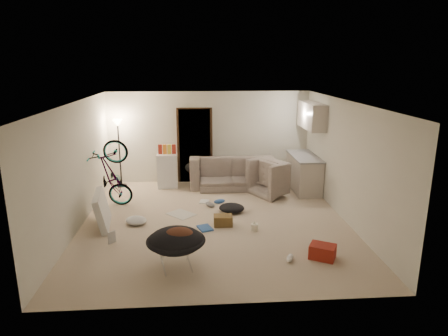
{
  "coord_description": "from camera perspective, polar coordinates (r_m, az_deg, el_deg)",
  "views": [
    {
      "loc": [
        -0.37,
        -7.86,
        3.26
      ],
      "look_at": [
        0.24,
        0.6,
        1.0
      ],
      "focal_mm": 32.0,
      "sensor_mm": 36.0,
      "label": 1
    }
  ],
  "objects": [
    {
      "name": "kitchen_uppers",
      "position": [
        10.37,
        12.44,
        7.32
      ],
      "size": [
        0.38,
        1.4,
        0.65
      ],
      "primitive_type": "cube",
      "color": "beige",
      "rests_on": "wall_right"
    },
    {
      "name": "tv_box",
      "position": [
        8.52,
        -17.02,
        -5.73
      ],
      "size": [
        0.42,
        1.09,
        0.72
      ],
      "primitive_type": "cube",
      "rotation": [
        0.0,
        -0.21,
        0.14
      ],
      "color": "silver",
      "rests_on": "floor"
    },
    {
      "name": "sofa",
      "position": [
        10.76,
        0.99,
        -0.93
      ],
      "size": [
        2.2,
        0.87,
        0.64
      ],
      "primitive_type": "imported",
      "rotation": [
        0.0,
        0.0,
        3.13
      ],
      "color": "#3B433B",
      "rests_on": "floor"
    },
    {
      "name": "wall_front",
      "position": [
        5.27,
        0.26,
        -7.53
      ],
      "size": [
        5.5,
        0.02,
        2.5
      ],
      "primitive_type": "cube",
      "color": "silver",
      "rests_on": "floor"
    },
    {
      "name": "hoodie",
      "position": [
        6.47,
        -6.48,
        -9.46
      ],
      "size": [
        0.5,
        0.43,
        0.22
      ],
      "primitive_type": "ellipsoid",
      "rotation": [
        0.0,
        0.0,
        0.06
      ],
      "color": "#552D1D",
      "rests_on": "saucer_chair"
    },
    {
      "name": "juicer",
      "position": [
        8.06,
        4.38,
        -8.35
      ],
      "size": [
        0.14,
        0.14,
        0.2
      ],
      "color": "white",
      "rests_on": "floor"
    },
    {
      "name": "shoe_1",
      "position": [
        9.31,
        -1.99,
        -5.24
      ],
      "size": [
        0.28,
        0.3,
        0.11
      ],
      "primitive_type": "ellipsoid",
      "rotation": [
        0.0,
        0.0,
        -0.86
      ],
      "color": "slate",
      "rests_on": "floor"
    },
    {
      "name": "door_trim",
      "position": [
        11.03,
        -4.19,
        3.16
      ],
      "size": [
        0.97,
        0.04,
        2.1
      ],
      "primitive_type": "cube",
      "color": "#382413",
      "rests_on": "floor"
    },
    {
      "name": "book_asset",
      "position": [
        7.78,
        -16.18,
        -10.43
      ],
      "size": [
        0.29,
        0.29,
        0.02
      ],
      "primitive_type": "imported",
      "rotation": [
        0.0,
        0.0,
        0.82
      ],
      "color": "maroon",
      "rests_on": "floor"
    },
    {
      "name": "mini_fridge",
      "position": [
        10.81,
        -8.08,
        -0.3
      ],
      "size": [
        0.55,
        0.55,
        0.9
      ],
      "primitive_type": "cube",
      "rotation": [
        0.0,
        0.0,
        0.04
      ],
      "color": "white",
      "rests_on": "floor"
    },
    {
      "name": "kitchen_counter",
      "position": [
        10.63,
        11.31,
        -0.76
      ],
      "size": [
        0.6,
        1.5,
        0.88
      ],
      "primitive_type": "cube",
      "color": "beige",
      "rests_on": "floor"
    },
    {
      "name": "wall_left",
      "position": [
        8.46,
        -20.38,
        0.22
      ],
      "size": [
        0.02,
        6.0,
        2.5
      ],
      "primitive_type": "cube",
      "color": "silver",
      "rests_on": "floor"
    },
    {
      "name": "snack_box_0",
      "position": [
        10.7,
        -9.1,
        2.53
      ],
      "size": [
        0.1,
        0.07,
        0.3
      ],
      "primitive_type": "cube",
      "rotation": [
        0.0,
        0.0,
        -0.02
      ],
      "color": "maroon",
      "rests_on": "mini_fridge"
    },
    {
      "name": "ceiling",
      "position": [
        7.91,
        -1.42,
        9.47
      ],
      "size": [
        5.5,
        6.0,
        0.02
      ],
      "primitive_type": "cube",
      "color": "white",
      "rests_on": "wall_back"
    },
    {
      "name": "sofa_drape",
      "position": [
        10.67,
        -4.09,
        0.1
      ],
      "size": [
        0.59,
        0.5,
        0.28
      ],
      "primitive_type": "ellipsoid",
      "rotation": [
        0.0,
        0.0,
        0.08
      ],
      "color": "black",
      "rests_on": "sofa"
    },
    {
      "name": "drink_case_b",
      "position": [
        7.17,
        13.9,
        -11.52
      ],
      "size": [
        0.52,
        0.48,
        0.24
      ],
      "primitive_type": "cube",
      "rotation": [
        0.0,
        0.0,
        -0.5
      ],
      "color": "maroon",
      "rests_on": "floor"
    },
    {
      "name": "doorway",
      "position": [
        11.06,
        -4.19,
        3.19
      ],
      "size": [
        0.85,
        0.1,
        2.04
      ],
      "primitive_type": "cube",
      "color": "black",
      "rests_on": "floor"
    },
    {
      "name": "book_blue",
      "position": [
        8.15,
        -2.72,
        -8.56
      ],
      "size": [
        0.35,
        0.4,
        0.03
      ],
      "primitive_type": "cube",
      "rotation": [
        0.0,
        0.0,
        0.35
      ],
      "color": "#2F5CAB",
      "rests_on": "floor"
    },
    {
      "name": "wall_right",
      "position": [
        8.7,
        17.11,
        0.89
      ],
      "size": [
        0.02,
        6.0,
        2.5
      ],
      "primitive_type": "cube",
      "color": "silver",
      "rests_on": "floor"
    },
    {
      "name": "shoe_3",
      "position": [
        7.99,
        -7.65,
        -8.9
      ],
      "size": [
        0.29,
        0.17,
        0.1
      ],
      "primitive_type": "ellipsoid",
      "rotation": [
        0.0,
        0.0,
        -0.24
      ],
      "color": "slate",
      "rests_on": "floor"
    },
    {
      "name": "snack_box_2",
      "position": [
        10.68,
        -7.81,
        2.56
      ],
      "size": [
        0.1,
        0.07,
        0.3
      ],
      "primitive_type": "cube",
      "rotation": [
        0.0,
        0.0,
        -0.02
      ],
      "color": "gold",
      "rests_on": "mini_fridge"
    },
    {
      "name": "counter_top",
      "position": [
        10.52,
        11.44,
        1.65
      ],
      "size": [
        0.64,
        1.54,
        0.04
      ],
      "primitive_type": "cube",
      "color": "gray",
      "rests_on": "kitchen_counter"
    },
    {
      "name": "snack_box_3",
      "position": [
        10.67,
        -7.17,
        2.57
      ],
      "size": [
        0.11,
        0.08,
        0.3
      ],
      "primitive_type": "cube",
      "rotation": [
        0.0,
        0.0,
        0.13
      ],
      "color": "maroon",
      "rests_on": "mini_fridge"
    },
    {
      "name": "bicycle",
      "position": [
        9.54,
        -15.6,
        -2.91
      ],
      "size": [
        1.67,
        0.8,
        0.94
      ],
      "primitive_type": "imported",
      "rotation": [
        0.0,
        -0.17,
        1.51
      ],
      "color": "black",
      "rests_on": "floor"
    },
    {
      "name": "saucer_chair",
      "position": [
        6.58,
        -6.86,
        -10.94
      ],
      "size": [
        0.95,
        0.95,
        0.68
      ],
      "color": "silver",
      "rests_on": "floor"
    },
    {
      "name": "wall_back",
      "position": [
        11.06,
        -2.13,
        4.44
      ],
      "size": [
        5.5,
        0.02,
        2.5
      ],
      "primitive_type": "cube",
      "color": "silver",
      "rests_on": "floor"
    },
    {
      "name": "clothes_lump_a",
      "position": [
        8.99,
        1.09,
        -5.73
      ],
      "size": [
        0.66,
        0.59,
        0.18
      ],
      "primitive_type": "ellipsoid",
      "rotation": [
        0.0,
        0.0,
        -0.2
      ],
      "color": "black",
      "rests_on": "floor"
    },
    {
      "name": "newspaper",
      "position": [
        8.93,
        -6.13,
        -6.58
      ],
      "size": [
        0.71,
        0.71,
        0.01
      ],
      "primitive_type": "cube",
      "rotation": [
        0.0,
        0.0,
        0.77
      ],
      "color": "beige",
      "rests_on": "floor"
    },
    {
      "name": "shoe_0",
      "position": [
        9.52,
        -0.67,
        -4.78
      ],
      "size": [
        0.3,
        0.19,
        0.1
      ],
      "primitive_type": "ellipsoid",
      "rotation": [
        0.0,
        0.0,
        0.31
      ],
      "color": "#2F5CAB",
      "rests_on": "floor"
    },
    {
      "name": "clothes_lump_c",
      "position": [
        8.56,
        -12.44,
        -7.32
      ],
      "size": [
        0.61,
        0.61,
        0.14
      ],
      "primitive_type": "ellipsoid",
      "rotation": [
        0.0,
        0.0,
        -0.76
      ],
      "color": "silver",
      "rests_on": "floor"
    },
    {
      "name": "clothes_lump_b",
      "position": [
        10.76,
        -0.48,
        -2.34
      ],
      "size": [
        0.47,
        0.41,
        0.14
      ],
      "primitive_type": "ellipsoid",
      "rotation": [
        0.0,
        0.0,
        0.04
      ],
      "color": "black",
      "rests_on": "floor"
    },
    {
      "name": "armchair",
      "position": [
        10.28,
        7.66,
        -1.79
      ],
      "size": [
        1.27,
        1.31,
        0.65
      ],
      "primitive_type": "imported",
      "rotation": [
        0.0,
        0.0,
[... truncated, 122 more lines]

